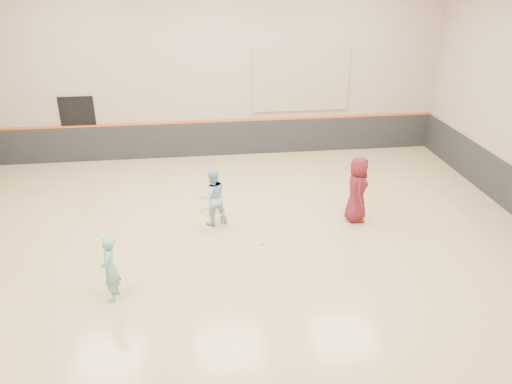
{
  "coord_description": "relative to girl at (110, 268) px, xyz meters",
  "views": [
    {
      "loc": [
        -0.76,
        -10.2,
        6.16
      ],
      "look_at": [
        0.59,
        0.4,
        1.15
      ],
      "focal_mm": 35.0,
      "sensor_mm": 36.0,
      "label": 1
    }
  ],
  "objects": [
    {
      "name": "instructor",
      "position": [
        2.13,
        2.87,
        0.05
      ],
      "size": [
        0.86,
        0.74,
        1.51
      ],
      "primitive_type": "imported",
      "rotation": [
        0.0,
        0.0,
        3.41
      ],
      "color": "#95BFE7",
      "rests_on": "floor"
    },
    {
      "name": "accent_stripe",
      "position": [
        2.55,
        7.73,
        0.52
      ],
      "size": [
        14.9,
        0.03,
        0.06
      ],
      "primitive_type": "cube",
      "color": "#D85914",
      "rests_on": "wall_back"
    },
    {
      "name": "wainscot_back",
      "position": [
        2.55,
        7.74,
        -0.1
      ],
      "size": [
        14.9,
        0.04,
        1.2
      ],
      "primitive_type": "cube",
      "color": "#232326",
      "rests_on": "floor"
    },
    {
      "name": "ball_in_hand",
      "position": [
        5.96,
        2.52,
        0.39
      ],
      "size": [
        0.07,
        0.07,
        0.07
      ],
      "primitive_type": "sphere",
      "color": "#BFD431",
      "rests_on": "young_man"
    },
    {
      "name": "girl",
      "position": [
        0.0,
        0.0,
        0.0
      ],
      "size": [
        0.4,
        0.55,
        1.41
      ],
      "primitive_type": "imported",
      "rotation": [
        0.0,
        0.0,
        -1.7
      ],
      "color": "#66B29E",
      "rests_on": "floor"
    },
    {
      "name": "ball_under_racket",
      "position": [
        3.2,
        1.63,
        -0.67
      ],
      "size": [
        0.07,
        0.07,
        0.07
      ],
      "primitive_type": "sphere",
      "color": "yellow",
      "rests_on": "floor"
    },
    {
      "name": "room",
      "position": [
        2.55,
        1.77,
        0.11
      ],
      "size": [
        15.04,
        12.04,
        6.22
      ],
      "color": "tan",
      "rests_on": "ground"
    },
    {
      "name": "held_racket",
      "position": [
        2.3,
        2.7,
        -0.25
      ],
      "size": [
        0.35,
        0.35,
        0.52
      ],
      "primitive_type": null,
      "color": "#C6D02D",
      "rests_on": "instructor"
    },
    {
      "name": "acoustic_panel",
      "position": [
        5.35,
        7.72,
        1.8
      ],
      "size": [
        3.2,
        0.08,
        2.0
      ],
      "primitive_type": "cube",
      "color": "tan",
      "rests_on": "wall_back"
    },
    {
      "name": "young_man",
      "position": [
        5.78,
        2.61,
        0.16
      ],
      "size": [
        0.68,
        0.92,
        1.72
      ],
      "primitive_type": "imported",
      "rotation": [
        0.0,
        0.0,
        1.41
      ],
      "color": "maroon",
      "rests_on": "floor"
    },
    {
      "name": "ball_beside_spare",
      "position": [
        2.44,
        5.75,
        -0.67
      ],
      "size": [
        0.07,
        0.07,
        0.07
      ],
      "primitive_type": "sphere",
      "color": "yellow",
      "rests_on": "floor"
    },
    {
      "name": "spare_racket",
      "position": [
        1.97,
        3.53,
        -0.62
      ],
      "size": [
        0.7,
        0.7,
        0.16
      ],
      "primitive_type": null,
      "color": "#A3C72B",
      "rests_on": "floor"
    },
    {
      "name": "doorway",
      "position": [
        -1.95,
        7.75,
        0.4
      ],
      "size": [
        1.1,
        0.05,
        2.2
      ],
      "primitive_type": "cube",
      "color": "black",
      "rests_on": "floor"
    }
  ]
}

